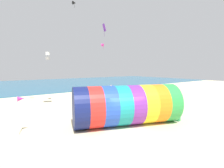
# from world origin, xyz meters

# --- Properties ---
(ground_plane) EXTENTS (120.00, 120.00, 0.00)m
(ground_plane) POSITION_xyz_m (0.00, 0.00, 0.00)
(ground_plane) COLOR beige
(sea) EXTENTS (120.00, 40.00, 0.10)m
(sea) POSITION_xyz_m (0.00, 41.28, 0.05)
(sea) COLOR #236084
(sea) RESTS_ON ground
(giant_inflatable_tube) EXTENTS (9.21, 6.06, 3.24)m
(giant_inflatable_tube) POSITION_xyz_m (0.95, 0.48, 1.62)
(giant_inflatable_tube) COLOR navy
(giant_inflatable_tube) RESTS_ON ground
(kite_handler) EXTENTS (0.42, 0.39, 1.77)m
(kite_handler) POSITION_xyz_m (5.72, -0.56, 0.91)
(kite_handler) COLOR #726651
(kite_handler) RESTS_ON ground
(kite_white_box) EXTENTS (0.52, 0.52, 1.06)m
(kite_white_box) POSITION_xyz_m (-1.37, 13.55, 6.24)
(kite_white_box) COLOR white
(kite_purple_diamond) EXTENTS (0.54, 0.92, 2.09)m
(kite_purple_diamond) POSITION_xyz_m (8.39, 14.57, 11.34)
(kite_purple_diamond) COLOR purple
(kite_black_delta) EXTENTS (0.58, 0.52, 0.97)m
(kite_black_delta) POSITION_xyz_m (2.93, 14.31, 14.10)
(kite_black_delta) COLOR black
(kite_magenta_delta) EXTENTS (0.53, 0.66, 1.01)m
(kite_magenta_delta) POSITION_xyz_m (7.11, 13.01, 8.33)
(kite_magenta_delta) COLOR #D1339E
(bystander_near_water) EXTENTS (0.39, 0.27, 1.60)m
(bystander_near_water) POSITION_xyz_m (1.15, 8.34, 0.81)
(bystander_near_water) COLOR black
(bystander_near_water) RESTS_ON ground
(bystander_mid_beach) EXTENTS (0.41, 0.41, 1.73)m
(bystander_mid_beach) POSITION_xyz_m (9.27, 13.90, 0.88)
(bystander_mid_beach) COLOR black
(bystander_mid_beach) RESTS_ON ground
(beach_flag) EXTENTS (0.47, 0.36, 2.71)m
(beach_flag) POSITION_xyz_m (-6.42, 3.29, 2.41)
(beach_flag) COLOR silver
(beach_flag) RESTS_ON ground
(cooler_box) EXTENTS (0.40, 0.55, 0.36)m
(cooler_box) POSITION_xyz_m (5.12, -1.48, 0.18)
(cooler_box) COLOR #268C4C
(cooler_box) RESTS_ON ground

